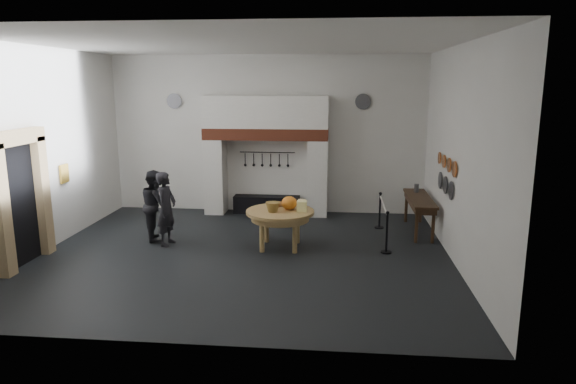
# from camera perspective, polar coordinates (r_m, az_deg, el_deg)

# --- Properties ---
(floor) EXTENTS (9.00, 8.00, 0.02)m
(floor) POSITION_cam_1_polar(r_m,az_deg,el_deg) (11.46, -4.93, -6.93)
(floor) COLOR black
(floor) RESTS_ON ground
(ceiling) EXTENTS (9.00, 8.00, 0.02)m
(ceiling) POSITION_cam_1_polar(r_m,az_deg,el_deg) (10.87, -5.37, 16.13)
(ceiling) COLOR silver
(ceiling) RESTS_ON wall_back
(wall_back) EXTENTS (9.00, 0.02, 4.50)m
(wall_back) POSITION_cam_1_polar(r_m,az_deg,el_deg) (14.86, -2.29, 6.38)
(wall_back) COLOR silver
(wall_back) RESTS_ON floor
(wall_front) EXTENTS (9.00, 0.02, 4.50)m
(wall_front) POSITION_cam_1_polar(r_m,az_deg,el_deg) (7.10, -11.07, -0.12)
(wall_front) COLOR silver
(wall_front) RESTS_ON floor
(wall_left) EXTENTS (0.02, 8.00, 4.50)m
(wall_left) POSITION_cam_1_polar(r_m,az_deg,el_deg) (12.57, -25.80, 4.15)
(wall_left) COLOR silver
(wall_left) RESTS_ON floor
(wall_right) EXTENTS (0.02, 8.00, 4.50)m
(wall_right) POSITION_cam_1_polar(r_m,az_deg,el_deg) (11.03, 18.55, 3.78)
(wall_right) COLOR silver
(wall_right) RESTS_ON floor
(chimney_pier_left) EXTENTS (0.55, 0.70, 2.15)m
(chimney_pier_left) POSITION_cam_1_polar(r_m,az_deg,el_deg) (14.95, -8.05, 1.76)
(chimney_pier_left) COLOR silver
(chimney_pier_left) RESTS_ON floor
(chimney_pier_right) EXTENTS (0.55, 0.70, 2.15)m
(chimney_pier_right) POSITION_cam_1_polar(r_m,az_deg,el_deg) (14.55, 3.32, 1.57)
(chimney_pier_right) COLOR silver
(chimney_pier_right) RESTS_ON floor
(hearth_brick_band) EXTENTS (3.50, 0.72, 0.32)m
(hearth_brick_band) POSITION_cam_1_polar(r_m,az_deg,el_deg) (14.51, -2.48, 6.48)
(hearth_brick_band) COLOR #9E442B
(hearth_brick_band) RESTS_ON chimney_pier_left
(chimney_hood) EXTENTS (3.50, 0.70, 0.90)m
(chimney_hood) POSITION_cam_1_polar(r_m,az_deg,el_deg) (14.46, -2.51, 8.89)
(chimney_hood) COLOR silver
(chimney_hood) RESTS_ON hearth_brick_band
(iron_range) EXTENTS (1.90, 0.45, 0.50)m
(iron_range) POSITION_cam_1_polar(r_m,az_deg,el_deg) (14.92, -2.38, -1.39)
(iron_range) COLOR black
(iron_range) RESTS_ON floor
(utensil_rail) EXTENTS (1.60, 0.02, 0.02)m
(utensil_rail) POSITION_cam_1_polar(r_m,az_deg,el_deg) (14.84, -2.32, 4.43)
(utensil_rail) COLOR black
(utensil_rail) RESTS_ON wall_back
(door_recess) EXTENTS (0.04, 1.10, 2.50)m
(door_recess) POSITION_cam_1_polar(r_m,az_deg,el_deg) (11.88, -27.70, -1.34)
(door_recess) COLOR black
(door_recess) RESTS_ON floor
(door_jamb_near) EXTENTS (0.22, 0.30, 2.60)m
(door_jamb_near) POSITION_cam_1_polar(r_m,az_deg,el_deg) (11.26, -29.26, -1.91)
(door_jamb_near) COLOR tan
(door_jamb_near) RESTS_ON floor
(door_jamb_far) EXTENTS (0.22, 0.30, 2.60)m
(door_jamb_far) POSITION_cam_1_polar(r_m,az_deg,el_deg) (12.40, -25.63, -0.39)
(door_jamb_far) COLOR tan
(door_jamb_far) RESTS_ON floor
(door_lintel) EXTENTS (0.22, 1.70, 0.30)m
(door_lintel) POSITION_cam_1_polar(r_m,az_deg,el_deg) (11.62, -28.00, 5.38)
(door_lintel) COLOR tan
(door_lintel) RESTS_ON door_jamb_near
(wall_plaque) EXTENTS (0.05, 0.34, 0.44)m
(wall_plaque) POSITION_cam_1_polar(r_m,az_deg,el_deg) (13.32, -23.60, 1.89)
(wall_plaque) COLOR gold
(wall_plaque) RESTS_ON wall_left
(work_table) EXTENTS (1.84, 1.84, 0.07)m
(work_table) POSITION_cam_1_polar(r_m,az_deg,el_deg) (11.67, -0.88, -2.23)
(work_table) COLOR tan
(work_table) RESTS_ON floor
(pumpkin) EXTENTS (0.36, 0.36, 0.31)m
(pumpkin) POSITION_cam_1_polar(r_m,az_deg,el_deg) (11.70, 0.14, -1.23)
(pumpkin) COLOR orange
(pumpkin) RESTS_ON work_table
(cheese_block_big) EXTENTS (0.22, 0.22, 0.24)m
(cheese_block_big) POSITION_cam_1_polar(r_m,az_deg,el_deg) (11.54, 1.56, -1.60)
(cheese_block_big) COLOR #FBF496
(cheese_block_big) RESTS_ON work_table
(cheese_block_small) EXTENTS (0.18, 0.18, 0.20)m
(cheese_block_small) POSITION_cam_1_polar(r_m,az_deg,el_deg) (11.84, 1.56, -1.35)
(cheese_block_small) COLOR #FFE498
(cheese_block_small) RESTS_ON work_table
(wicker_basket) EXTENTS (0.38, 0.38, 0.22)m
(wicker_basket) POSITION_cam_1_polar(r_m,az_deg,el_deg) (11.51, -1.71, -1.69)
(wicker_basket) COLOR olive
(wicker_basket) RESTS_ON work_table
(bread_loaf) EXTENTS (0.31, 0.18, 0.13)m
(bread_loaf) POSITION_cam_1_polar(r_m,az_deg,el_deg) (11.99, -1.17, -1.34)
(bread_loaf) COLOR #AD663D
(bread_loaf) RESTS_ON work_table
(visitor_near) EXTENTS (0.49, 0.67, 1.73)m
(visitor_near) POSITION_cam_1_polar(r_m,az_deg,el_deg) (12.19, -13.36, -1.83)
(visitor_near) COLOR black
(visitor_near) RESTS_ON floor
(visitor_far) EXTENTS (0.92, 1.01, 1.69)m
(visitor_far) POSITION_cam_1_polar(r_m,az_deg,el_deg) (12.69, -14.49, -1.41)
(visitor_far) COLOR black
(visitor_far) RESTS_ON floor
(side_table) EXTENTS (0.55, 2.20, 0.06)m
(side_table) POSITION_cam_1_polar(r_m,az_deg,el_deg) (13.30, 14.43, -0.69)
(side_table) COLOR #382314
(side_table) RESTS_ON floor
(pewter_jug) EXTENTS (0.12, 0.12, 0.22)m
(pewter_jug) POSITION_cam_1_polar(r_m,az_deg,el_deg) (13.85, 14.09, 0.42)
(pewter_jug) COLOR #48484C
(pewter_jug) RESTS_ON side_table
(copper_pan_a) EXTENTS (0.03, 0.34, 0.34)m
(copper_pan_a) POSITION_cam_1_polar(r_m,az_deg,el_deg) (11.26, 18.02, 2.43)
(copper_pan_a) COLOR #C6662D
(copper_pan_a) RESTS_ON wall_right
(copper_pan_b) EXTENTS (0.03, 0.32, 0.32)m
(copper_pan_b) POSITION_cam_1_polar(r_m,az_deg,el_deg) (11.79, 17.46, 2.87)
(copper_pan_b) COLOR #C6662D
(copper_pan_b) RESTS_ON wall_right
(copper_pan_c) EXTENTS (0.03, 0.30, 0.30)m
(copper_pan_c) POSITION_cam_1_polar(r_m,az_deg,el_deg) (12.32, 16.95, 3.28)
(copper_pan_c) COLOR #C6662D
(copper_pan_c) RESTS_ON wall_right
(copper_pan_d) EXTENTS (0.03, 0.28, 0.28)m
(copper_pan_d) POSITION_cam_1_polar(r_m,az_deg,el_deg) (12.86, 16.48, 3.66)
(copper_pan_d) COLOR #C6662D
(copper_pan_d) RESTS_ON wall_right
(pewter_plate_left) EXTENTS (0.03, 0.40, 0.40)m
(pewter_plate_left) POSITION_cam_1_polar(r_m,az_deg,el_deg) (11.54, 17.66, 0.15)
(pewter_plate_left) COLOR #4C4C51
(pewter_plate_left) RESTS_ON wall_right
(pewter_plate_mid) EXTENTS (0.03, 0.40, 0.40)m
(pewter_plate_mid) POSITION_cam_1_polar(r_m,az_deg,el_deg) (12.12, 17.08, 0.73)
(pewter_plate_mid) COLOR #4C4C51
(pewter_plate_mid) RESTS_ON wall_right
(pewter_plate_right) EXTENTS (0.03, 0.40, 0.40)m
(pewter_plate_right) POSITION_cam_1_polar(r_m,az_deg,el_deg) (12.70, 16.55, 1.26)
(pewter_plate_right) COLOR #4C4C51
(pewter_plate_right) RESTS_ON wall_right
(pewter_plate_back_left) EXTENTS (0.44, 0.03, 0.44)m
(pewter_plate_back_left) POSITION_cam_1_polar(r_m,az_deg,el_deg) (15.36, -12.53, 9.85)
(pewter_plate_back_left) COLOR #4C4C51
(pewter_plate_back_left) RESTS_ON wall_back
(pewter_plate_back_right) EXTENTS (0.44, 0.03, 0.44)m
(pewter_plate_back_right) POSITION_cam_1_polar(r_m,az_deg,el_deg) (14.63, 8.35, 9.91)
(pewter_plate_back_right) COLOR #4C4C51
(pewter_plate_back_right) RESTS_ON wall_back
(barrier_post_near) EXTENTS (0.05, 0.05, 0.90)m
(barrier_post_near) POSITION_cam_1_polar(r_m,az_deg,el_deg) (11.60, 10.92, -4.54)
(barrier_post_near) COLOR black
(barrier_post_near) RESTS_ON floor
(barrier_post_far) EXTENTS (0.05, 0.05, 0.90)m
(barrier_post_far) POSITION_cam_1_polar(r_m,az_deg,el_deg) (13.52, 10.16, -2.12)
(barrier_post_far) COLOR black
(barrier_post_far) RESTS_ON floor
(barrier_rope) EXTENTS (0.04, 2.00, 0.04)m
(barrier_rope) POSITION_cam_1_polar(r_m,az_deg,el_deg) (12.46, 10.58, -1.46)
(barrier_rope) COLOR silver
(barrier_rope) RESTS_ON barrier_post_near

